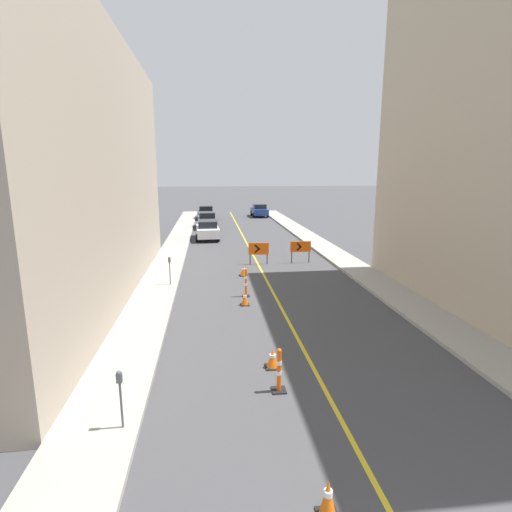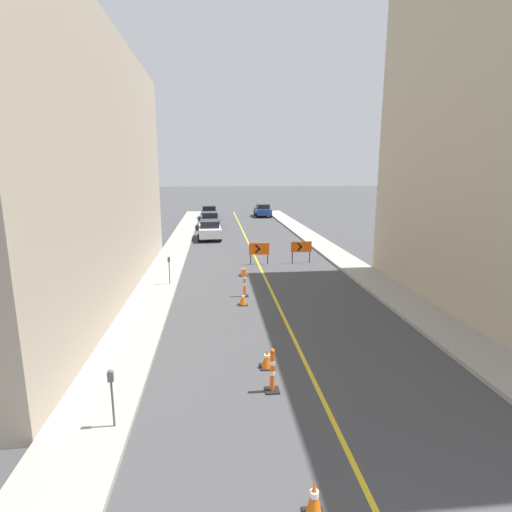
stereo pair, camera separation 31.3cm
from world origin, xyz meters
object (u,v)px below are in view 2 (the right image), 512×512
parked_car_curb_near (210,230)px  parked_car_opposite_side (263,210)px  arrow_barricade_primary (259,249)px  parking_meter_near_curb (111,386)px  arrow_barricade_secondary (301,248)px  parked_car_curb_mid (210,220)px  traffic_cone_third (243,298)px  parked_car_curb_far (209,212)px  traffic_cone_second (267,359)px  parking_meter_far_curb (169,265)px  traffic_cone_fourth (243,271)px  delineator_post_front (272,373)px  traffic_cone_nearest (314,499)px  delineator_post_rear (245,284)px

parked_car_curb_near → parked_car_opposite_side: (6.47, 16.48, 0.00)m
arrow_barricade_primary → parking_meter_near_curb: 16.54m
arrow_barricade_secondary → parked_car_opposite_side: bearing=88.2°
parked_car_curb_near → parked_car_curb_mid: size_ratio=1.00×
traffic_cone_third → parked_car_curb_near: (-1.60, 17.25, 0.50)m
parked_car_curb_far → parked_car_curb_near: bearing=-89.9°
traffic_cone_second → parking_meter_far_curb: size_ratio=0.40×
traffic_cone_second → parking_meter_near_curb: (-3.73, -2.59, 0.82)m
traffic_cone_fourth → parking_meter_far_curb: bearing=-154.3°
traffic_cone_second → parked_car_opposite_side: (4.56, 39.37, 0.52)m
traffic_cone_fourth → parked_car_curb_far: 27.08m
parking_meter_near_curb → parking_meter_far_curb: parking_meter_far_curb is taller
traffic_cone_second → arrow_barricade_secondary: bearing=73.8°
delineator_post_front → arrow_barricade_secondary: 15.04m
parked_car_curb_mid → parking_meter_near_curb: (-1.76, -32.49, 0.30)m
traffic_cone_second → parking_meter_near_curb: parking_meter_near_curb is taller
parked_car_curb_mid → parked_car_opposite_side: same height
parking_meter_far_curb → parked_car_curb_near: bearing=82.7°
traffic_cone_second → arrow_barricade_primary: arrow_barricade_primary is taller
arrow_barricade_primary → parked_car_opposite_side: (3.34, 26.18, -0.13)m
arrow_barricade_primary → parking_meter_near_curb: bearing=-102.0°
traffic_cone_fourth → delineator_post_front: (-0.09, -11.84, 0.23)m
traffic_cone_nearest → parked_car_curb_mid: size_ratio=0.16×
parking_meter_far_curb → parked_car_curb_mid: bearing=85.2°
delineator_post_rear → parked_car_opposite_side: size_ratio=0.31×
traffic_cone_fourth → parked_car_opposite_side: bearing=81.1°
traffic_cone_second → parked_car_curb_mid: (-1.97, 29.90, 0.52)m
arrow_barricade_secondary → parked_car_curb_near: 11.25m
arrow_barricade_secondary → parked_car_opposite_side: size_ratio=0.32×
traffic_cone_third → delineator_post_front: delineator_post_front is taller
parked_car_curb_far → delineator_post_rear: bearing=-87.1°
traffic_cone_third → parking_meter_near_curb: (-3.42, -8.22, 0.80)m
traffic_cone_second → traffic_cone_third: bearing=93.2°
delineator_post_front → parked_car_curb_mid: (-1.93, 31.19, 0.28)m
traffic_cone_second → parked_car_curb_near: 22.97m
traffic_cone_second → parked_car_opposite_side: size_ratio=0.13×
parked_car_curb_far → parking_meter_near_curb: (-1.61, -40.12, 0.30)m
parked_car_curb_far → parking_meter_near_curb: bearing=-93.0°
traffic_cone_fourth → parked_car_curb_mid: size_ratio=0.13×
arrow_barricade_secondary → parked_car_curb_near: (-5.77, 9.65, -0.19)m
arrow_barricade_primary → delineator_post_front: bearing=-89.5°
delineator_post_rear → parked_car_curb_far: bearing=93.7°
parked_car_curb_mid → parking_meter_far_curb: parked_car_curb_mid is taller
traffic_cone_second → arrow_barricade_primary: size_ratio=0.42×
traffic_cone_nearest → traffic_cone_second: size_ratio=1.22×
traffic_cone_nearest → traffic_cone_third: traffic_cone_nearest is taller
traffic_cone_nearest → parked_car_curb_mid: (-2.07, 35.10, 0.46)m
parking_meter_far_curb → traffic_cone_nearest: bearing=-74.6°
traffic_cone_nearest → arrow_barricade_primary: 18.44m
delineator_post_rear → parked_car_curb_near: parked_car_curb_near is taller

